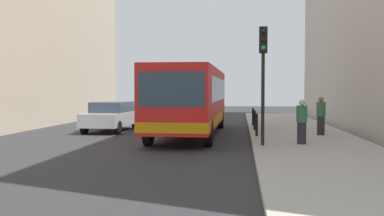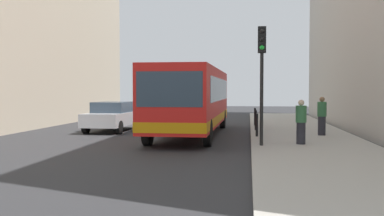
{
  "view_description": "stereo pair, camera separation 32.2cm",
  "coord_description": "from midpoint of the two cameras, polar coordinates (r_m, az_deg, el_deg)",
  "views": [
    {
      "loc": [
        2.8,
        -17.24,
        2.07
      ],
      "look_at": [
        0.79,
        0.79,
        1.33
      ],
      "focal_mm": 41.33,
      "sensor_mm": 36.0,
      "label": 1
    },
    {
      "loc": [
        3.12,
        -17.2,
        2.07
      ],
      "look_at": [
        0.79,
        0.79,
        1.33
      ],
      "focal_mm": 41.33,
      "sensor_mm": 36.0,
      "label": 2
    }
  ],
  "objects": [
    {
      "name": "bus",
      "position": [
        20.26,
        -0.51,
        1.35
      ],
      "size": [
        2.64,
        11.05,
        3.0
      ],
      "rotation": [
        0.0,
        0.0,
        3.13
      ],
      "color": "red",
      "rests_on": "ground"
    },
    {
      "name": "pedestrian_mid_sidewalk",
      "position": [
        19.6,
        15.85,
        -0.99
      ],
      "size": [
        0.38,
        0.38,
        1.64
      ],
      "rotation": [
        0.0,
        0.0,
        0.06
      ],
      "color": "#26262D",
      "rests_on": "sidewalk"
    },
    {
      "name": "pedestrian_near_signal",
      "position": [
        16.19,
        13.43,
        -1.76
      ],
      "size": [
        0.38,
        0.38,
        1.58
      ],
      "rotation": [
        0.0,
        0.0,
        4.19
      ],
      "color": "#26262D",
      "rests_on": "sidewalk"
    },
    {
      "name": "car_beside_bus",
      "position": [
        22.63,
        -10.73,
        -0.98
      ],
      "size": [
        1.99,
        4.46,
        1.48
      ],
      "rotation": [
        0.0,
        0.0,
        3.11
      ],
      "color": "#A5A8AD",
      "rests_on": "ground"
    },
    {
      "name": "bollard_mid",
      "position": [
        21.4,
        7.65,
        -1.57
      ],
      "size": [
        0.11,
        0.11,
        0.95
      ],
      "primitive_type": "cylinder",
      "color": "black",
      "rests_on": "sidewalk"
    },
    {
      "name": "ground_plane",
      "position": [
        17.6,
        -3.39,
        -4.43
      ],
      "size": [
        80.0,
        80.0,
        0.0
      ],
      "primitive_type": "plane",
      "color": "#2D2D30"
    },
    {
      "name": "sidewalk",
      "position": [
        17.51,
        14.36,
        -4.29
      ],
      "size": [
        4.4,
        40.0,
        0.15
      ],
      "primitive_type": "cube",
      "color": "#ADA89E",
      "rests_on": "ground"
    },
    {
      "name": "bollard_far",
      "position": [
        24.26,
        7.5,
        -1.11
      ],
      "size": [
        0.11,
        0.11,
        0.95
      ],
      "primitive_type": "cylinder",
      "color": "black",
      "rests_on": "sidewalk"
    },
    {
      "name": "traffic_light",
      "position": [
        15.48,
        8.57,
        5.76
      ],
      "size": [
        0.28,
        0.33,
        4.1
      ],
      "color": "black",
      "rests_on": "sidewalk"
    },
    {
      "name": "bollard_near",
      "position": [
        18.54,
        7.85,
        -2.17
      ],
      "size": [
        0.11,
        0.11,
        0.95
      ],
      "primitive_type": "cylinder",
      "color": "black",
      "rests_on": "sidewalk"
    }
  ]
}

